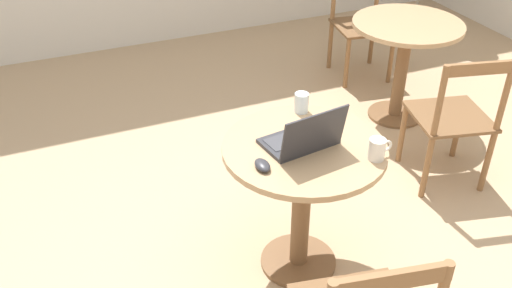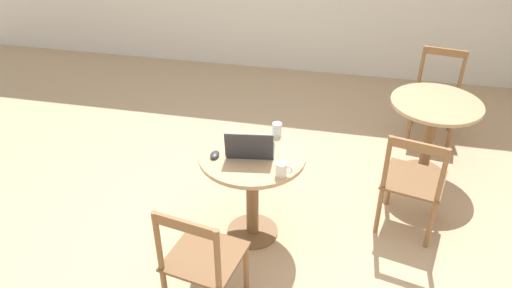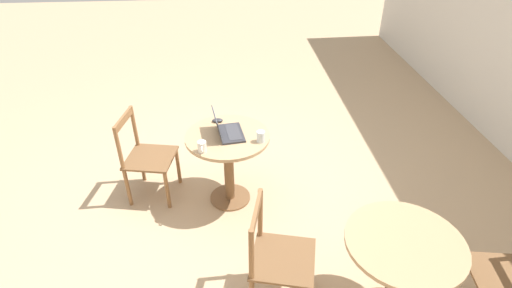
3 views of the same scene
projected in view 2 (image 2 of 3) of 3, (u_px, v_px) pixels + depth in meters
name	position (u px, v px, depth m)	size (l,w,h in m)	color
ground_plane	(248.00, 240.00, 3.78)	(16.00, 16.00, 0.00)	tan
cafe_table_near	(252.00, 174.00, 3.55)	(0.75, 0.75, 0.72)	brown
cafe_table_mid	(433.00, 120.00, 4.21)	(0.75, 0.75, 0.72)	brown
chair_near_front	(202.00, 260.00, 3.00)	(0.50, 0.50, 0.86)	brown
chair_mid_front	(413.00, 182.00, 3.66)	(0.52, 0.52, 0.86)	brown
chair_mid_back	(436.00, 95.00, 4.86)	(0.49, 0.49, 0.86)	brown
laptop	(250.00, 148.00, 3.43)	(0.36, 0.29, 0.22)	#2D2D33
mouse	(215.00, 155.00, 3.42)	(0.06, 0.10, 0.03)	#2D2D33
mug	(282.00, 169.00, 3.21)	(0.11, 0.07, 0.10)	silver
drinking_glass	(277.00, 129.00, 3.64)	(0.07, 0.07, 0.10)	silver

